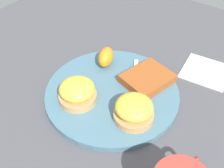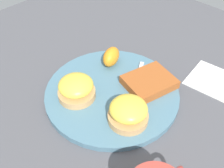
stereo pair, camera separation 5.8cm
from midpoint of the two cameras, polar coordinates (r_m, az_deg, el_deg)
The scene contains 8 objects.
ground_plane at distance 0.60m, azimuth 2.75°, elevation -2.48°, with size 1.10×1.10×0.00m, color #4C4C51.
plate at distance 0.59m, azimuth 2.77°, elevation -2.02°, with size 0.30×0.30×0.01m, color slate.
sandwich_benedict_left at distance 0.56m, azimuth -4.91°, elevation -1.08°, with size 0.08×0.08×0.05m.
sandwich_benedict_right at distance 0.52m, azimuth 6.77°, elevation -6.22°, with size 0.08×0.08×0.05m.
hashbrown_patty at distance 0.61m, azimuth 10.81°, elevation 0.32°, with size 0.11×0.09×0.02m, color #A25022.
orange_wedge at distance 0.65m, azimuth 2.37°, elevation 5.85°, with size 0.06×0.04×0.04m, color orange.
fork at distance 0.58m, azimuth 7.38°, elevation -3.05°, with size 0.20×0.12×0.00m.
napkin at distance 0.69m, azimuth 23.39°, elevation 0.68°, with size 0.11×0.11×0.00m, color white.
Camera 2 is at (-0.30, -0.29, 0.43)m, focal length 42.00 mm.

